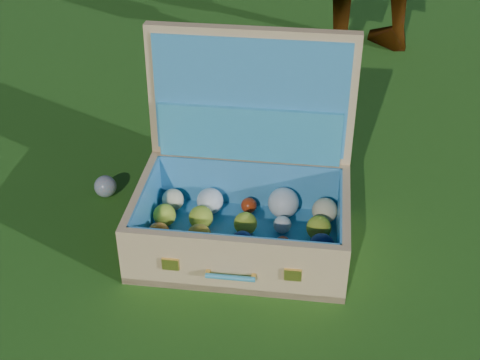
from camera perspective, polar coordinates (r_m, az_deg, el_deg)
name	(u,v)px	position (r m, az deg, el deg)	size (l,w,h in m)	color
ground	(260,207)	(1.80, 1.75, -2.34)	(60.00, 60.00, 0.00)	#215114
stray_ball	(105,186)	(1.86, -11.42, -0.53)	(0.06, 0.06, 0.06)	teal
suitcase	(245,187)	(1.63, 0.42, -0.56)	(0.57, 0.46, 0.49)	#DAAE75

